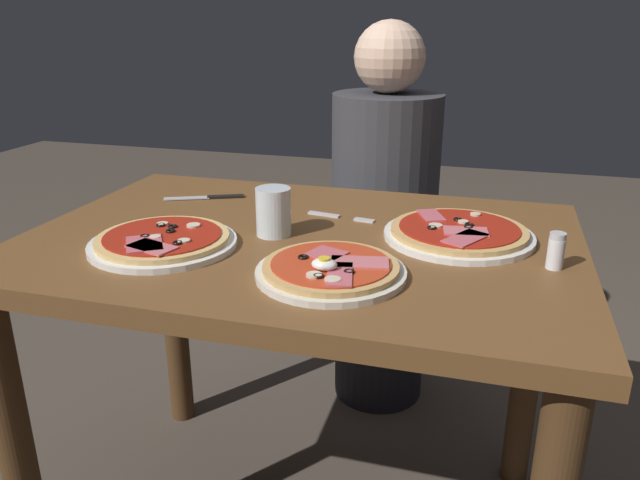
{
  "coord_description": "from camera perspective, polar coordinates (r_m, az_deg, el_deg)",
  "views": [
    {
      "loc": [
        0.37,
        -1.13,
        1.19
      ],
      "look_at": [
        0.07,
        -0.09,
        0.79
      ],
      "focal_mm": 34.49,
      "sensor_mm": 36.0,
      "label": 1
    }
  ],
  "objects": [
    {
      "name": "knife",
      "position": [
        1.54,
        -10.18,
        3.93
      ],
      "size": [
        0.19,
        0.1,
        0.01
      ],
      "color": "silver",
      "rests_on": "dining_table"
    },
    {
      "name": "diner_person",
      "position": [
        1.9,
        5.88,
        0.69
      ],
      "size": [
        0.32,
        0.32,
        1.18
      ],
      "rotation": [
        0.0,
        0.0,
        3.14
      ],
      "color": "black",
      "rests_on": "ground"
    },
    {
      "name": "water_glass_near",
      "position": [
        1.26,
        -4.33,
        2.33
      ],
      "size": [
        0.07,
        0.07,
        0.1
      ],
      "color": "silver",
      "rests_on": "dining_table"
    },
    {
      "name": "salt_shaker",
      "position": [
        1.17,
        21.05,
        -0.96
      ],
      "size": [
        0.03,
        0.03,
        0.07
      ],
      "color": "white",
      "rests_on": "dining_table"
    },
    {
      "name": "pizza_foreground",
      "position": [
        1.06,
        1.02,
        -2.76
      ],
      "size": [
        0.26,
        0.26,
        0.05
      ],
      "color": "silver",
      "rests_on": "dining_table"
    },
    {
      "name": "pizza_across_right",
      "position": [
        1.27,
        12.73,
        0.65
      ],
      "size": [
        0.3,
        0.3,
        0.03
      ],
      "color": "white",
      "rests_on": "dining_table"
    },
    {
      "name": "fork",
      "position": [
        1.38,
        1.44,
        2.23
      ],
      "size": [
        0.16,
        0.04,
        0.0
      ],
      "color": "silver",
      "rests_on": "dining_table"
    },
    {
      "name": "dining_table",
      "position": [
        1.31,
        -1.78,
        -5.03
      ],
      "size": [
        1.12,
        0.77,
        0.76
      ],
      "color": "brown",
      "rests_on": "ground"
    },
    {
      "name": "pizza_across_left",
      "position": [
        1.24,
        -14.38,
        -0.09
      ],
      "size": [
        0.29,
        0.29,
        0.03
      ],
      "color": "white",
      "rests_on": "dining_table"
    }
  ]
}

